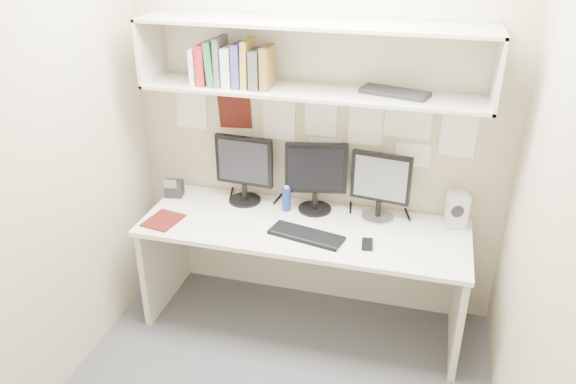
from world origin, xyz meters
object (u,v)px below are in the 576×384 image
(monitor_right, at_px, (380,183))
(keyboard, at_px, (306,235))
(desk_phone, at_px, (174,188))
(monitor_center, at_px, (316,174))
(speaker, at_px, (457,210))
(maroon_notebook, at_px, (163,220))
(monitor_left, at_px, (244,167))
(desk, at_px, (303,274))

(monitor_right, xyz_separation_m, keyboard, (-0.38, -0.35, -0.23))
(desk_phone, bearing_deg, monitor_center, -8.23)
(speaker, bearing_deg, maroon_notebook, 175.81)
(keyboard, relative_size, maroon_notebook, 1.93)
(monitor_left, relative_size, monitor_center, 0.99)
(speaker, bearing_deg, monitor_right, 163.52)
(monitor_left, bearing_deg, speaker, 4.02)
(speaker, relative_size, maroon_notebook, 0.96)
(monitor_right, relative_size, desk_phone, 3.06)
(desk, xyz_separation_m, monitor_right, (0.43, 0.22, 0.60))
(desk, distance_m, monitor_right, 0.77)
(monitor_center, xyz_separation_m, monitor_right, (0.40, 0.00, -0.01))
(monitor_left, height_order, monitor_center, monitor_center)
(desk, height_order, monitor_right, monitor_right)
(monitor_right, distance_m, speaker, 0.49)
(keyboard, distance_m, speaker, 0.93)
(monitor_center, bearing_deg, monitor_right, -11.71)
(monitor_right, relative_size, speaker, 1.95)
(monitor_left, relative_size, desk_phone, 3.20)
(monitor_left, bearing_deg, monitor_center, 3.75)
(desk, xyz_separation_m, monitor_center, (0.02, 0.22, 0.61))
(maroon_notebook, bearing_deg, desk_phone, 113.92)
(desk, height_order, keyboard, keyboard)
(monitor_right, distance_m, desk_phone, 1.38)
(desk_phone, bearing_deg, monitor_left, -4.94)
(desk, xyz_separation_m, speaker, (0.90, 0.23, 0.47))
(monitor_left, bearing_deg, monitor_right, 3.75)
(desk, relative_size, monitor_right, 4.64)
(desk, relative_size, monitor_left, 4.43)
(monitor_left, distance_m, speaker, 1.36)
(monitor_center, relative_size, desk_phone, 3.23)
(monitor_right, bearing_deg, desk_phone, -169.96)
(maroon_notebook, bearing_deg, monitor_right, 27.17)
(monitor_right, height_order, keyboard, monitor_right)
(monitor_center, height_order, monitor_right, monitor_center)
(monitor_left, xyz_separation_m, desk_phone, (-0.49, -0.06, -0.19))
(maroon_notebook, bearing_deg, monitor_center, 34.35)
(monitor_center, height_order, desk_phone, monitor_center)
(monitor_left, xyz_separation_m, monitor_center, (0.48, -0.00, 0.00))
(monitor_left, height_order, keyboard, monitor_left)
(monitor_center, height_order, speaker, monitor_center)
(desk_phone, bearing_deg, desk, -21.41)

